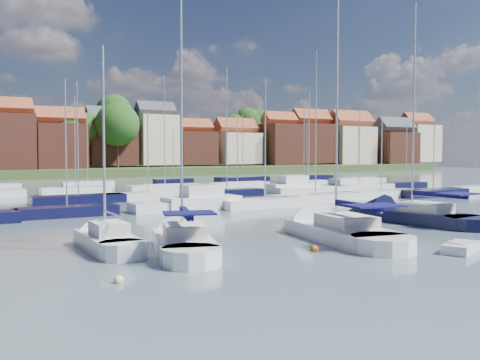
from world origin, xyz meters
TOP-DOWN VIEW (x-y plane):
  - ground at (0.00, 40.00)m, footprint 260.00×260.00m
  - sailboat_left at (-14.93, 2.94)m, footprint 5.93×11.01m
  - sailboat_centre at (-5.30, 2.46)m, footprint 5.52×13.41m
  - sailboat_navy at (4.20, 5.35)m, footprint 4.77×13.01m
  - sailboat_far at (-18.50, 5.28)m, footprint 2.42×8.80m
  - tender at (-2.72, -5.38)m, footprint 3.10×2.28m
  - buoy_a at (-20.18, -2.85)m, footprint 0.41×0.41m
  - buoy_b at (-7.26, -2.76)m, footprint 0.51×0.51m
  - buoy_c at (-9.17, -1.34)m, footprint 0.45×0.45m
  - buoy_e at (2.03, 6.54)m, footprint 0.41×0.41m
  - marina_field at (1.91, 35.15)m, footprint 79.62×41.41m
  - far_shore_town at (2.23, 132.67)m, footprint 212.46×90.00m

SIDE VIEW (x-z plane):
  - ground at x=0.00m, z-range 0.00..0.00m
  - buoy_a at x=-20.18m, z-range -0.20..0.20m
  - buoy_b at x=-7.26m, z-range -0.25..0.25m
  - buoy_c at x=-9.17m, z-range -0.22..0.22m
  - buoy_e at x=2.03m, z-range -0.21..0.21m
  - tender at x=-2.72m, z-range -0.07..0.54m
  - sailboat_far at x=-18.50m, z-range -5.54..6.22m
  - sailboat_centre at x=-5.30m, z-range -8.46..9.16m
  - sailboat_navy at x=4.20m, z-range -8.43..9.12m
  - sailboat_left at x=-14.93m, z-range -6.91..7.62m
  - marina_field at x=1.91m, z-range -7.53..8.40m
  - far_shore_town at x=2.23m, z-range -6.53..15.74m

